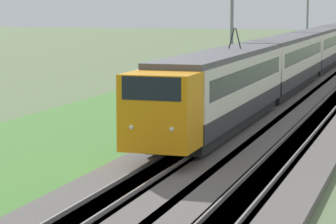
# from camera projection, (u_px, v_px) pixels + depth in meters

# --- Properties ---
(ballast_main) EXTENTS (240.00, 4.40, 0.30)m
(ballast_main) POSITION_uv_depth(u_px,v_px,m) (287.00, 91.00, 57.71)
(ballast_main) COLOR #605B56
(ballast_main) RESTS_ON ground
(track_main) EXTENTS (240.00, 1.57, 0.45)m
(track_main) POSITION_uv_depth(u_px,v_px,m) (287.00, 91.00, 57.70)
(track_main) COLOR #4C4238
(track_main) RESTS_ON ground
(grass_verge) EXTENTS (240.00, 10.43, 0.12)m
(grass_verge) POSITION_uv_depth(u_px,v_px,m) (195.00, 89.00, 59.78)
(grass_verge) COLOR #4C8438
(grass_verge) RESTS_ON ground
(passenger_train) EXTENTS (79.53, 2.83, 5.21)m
(passenger_train) POSITION_uv_depth(u_px,v_px,m) (306.00, 52.00, 66.42)
(passenger_train) COLOR orange
(passenger_train) RESTS_ON ground
(catenary_mast_mid) EXTENTS (0.22, 2.56, 8.09)m
(catenary_mast_mid) POSITION_uv_depth(u_px,v_px,m) (233.00, 38.00, 53.50)
(catenary_mast_mid) COLOR slate
(catenary_mast_mid) RESTS_ON ground
(catenary_mast_far) EXTENTS (0.22, 2.56, 8.12)m
(catenary_mast_far) POSITION_uv_depth(u_px,v_px,m) (308.00, 24.00, 88.62)
(catenary_mast_far) COLOR slate
(catenary_mast_far) RESTS_ON ground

